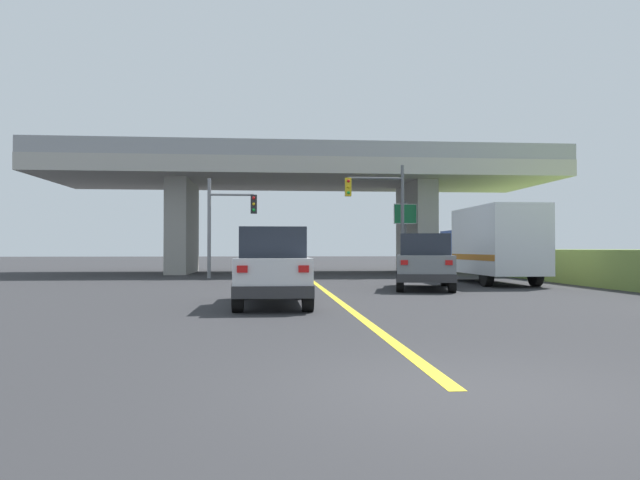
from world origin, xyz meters
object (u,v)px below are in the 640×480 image
(box_truck, at_px, (492,244))
(semi_truck_distant, at_px, (285,248))
(suv_lead, at_px, (273,267))
(highway_sign, at_px, (405,221))
(traffic_signal_farside, at_px, (226,217))
(suv_crossing, at_px, (424,262))
(traffic_signal_nearside, at_px, (384,206))

(box_truck, xyz_separation_m, semi_truck_distant, (-8.05, 33.04, -0.11))
(suv_lead, bearing_deg, semi_truck_distant, 88.13)
(highway_sign, bearing_deg, traffic_signal_farside, -159.41)
(suv_lead, xyz_separation_m, traffic_signal_farside, (-2.29, 14.47, 2.10))
(traffic_signal_farside, distance_m, highway_sign, 10.83)
(box_truck, bearing_deg, suv_crossing, -140.57)
(traffic_signal_farside, bearing_deg, traffic_signal_nearside, 2.66)
(highway_sign, relative_size, semi_truck_distant, 0.62)
(box_truck, height_order, semi_truck_distant, box_truck)
(suv_crossing, distance_m, traffic_signal_nearside, 9.52)
(highway_sign, bearing_deg, suv_crossing, -100.13)
(suv_crossing, height_order, box_truck, box_truck)
(box_truck, bearing_deg, highway_sign, 99.46)
(suv_crossing, distance_m, semi_truck_distant, 36.43)
(suv_lead, bearing_deg, highway_sign, 66.78)
(box_truck, relative_size, traffic_signal_nearside, 1.22)
(traffic_signal_farside, bearing_deg, semi_truck_distant, 82.41)
(suv_crossing, height_order, traffic_signal_farside, traffic_signal_farside)
(traffic_signal_nearside, distance_m, semi_truck_distant, 27.52)
(suv_crossing, distance_m, box_truck, 4.98)
(traffic_signal_nearside, bearing_deg, suv_lead, -111.63)
(suv_crossing, height_order, highway_sign, highway_sign)
(highway_sign, bearing_deg, traffic_signal_nearside, -119.70)
(box_truck, height_order, traffic_signal_nearside, traffic_signal_nearside)
(suv_lead, height_order, traffic_signal_farside, traffic_signal_farside)
(traffic_signal_nearside, bearing_deg, highway_sign, 60.30)
(box_truck, relative_size, traffic_signal_farside, 1.43)
(suv_lead, xyz_separation_m, traffic_signal_nearside, (5.89, 14.85, 2.73))
(box_truck, distance_m, highway_sign, 9.64)
(traffic_signal_nearside, relative_size, traffic_signal_farside, 1.17)
(suv_crossing, xyz_separation_m, traffic_signal_nearside, (0.29, 9.11, 2.73))
(box_truck, bearing_deg, traffic_signal_nearside, 120.51)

